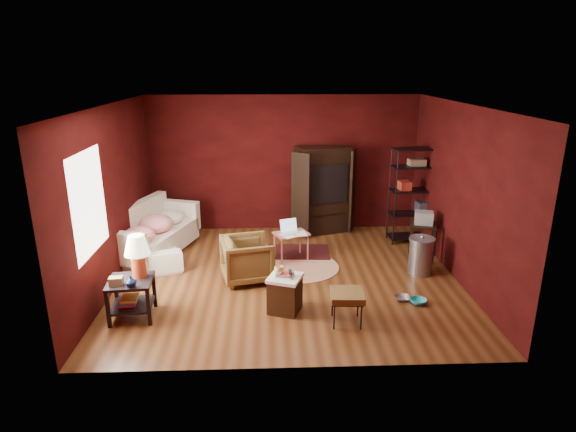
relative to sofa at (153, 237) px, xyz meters
name	(u,v)px	position (x,y,z in m)	size (l,w,h in m)	color
room	(286,196)	(2.39, -1.01, 1.02)	(5.54, 5.04, 2.84)	brown
sofa	(153,237)	(0.00, 0.00, 0.00)	(1.94, 0.57, 0.76)	white
armchair	(247,257)	(1.75, -1.07, 0.02)	(0.77, 0.72, 0.79)	black
pet_bowl_steel	(402,293)	(4.10, -1.88, -0.26)	(0.23, 0.06, 0.23)	#AFB1B6
pet_bowl_turquoise	(419,296)	(4.30, -2.01, -0.26)	(0.24, 0.08, 0.24)	#29B3C1
vase	(131,282)	(0.27, -2.42, 0.25)	(0.15, 0.15, 0.15)	#0B1839
mug	(279,269)	(2.25, -2.16, 0.28)	(0.13, 0.10, 0.13)	#FFE57C
side_table	(134,269)	(0.25, -2.16, 0.32)	(0.64, 0.64, 1.17)	black
sofa_cushions	(151,233)	(-0.04, 0.03, 0.05)	(1.43, 2.26, 0.89)	white
hamper	(285,293)	(2.33, -2.14, -0.10)	(0.56, 0.56, 0.62)	#40200E
footstool	(347,296)	(3.15, -2.50, 0.02)	(0.47, 0.47, 0.46)	black
rug_round	(301,267)	(2.66, -0.60, -0.37)	(1.51, 1.51, 0.01)	beige
rug_oriental	(298,252)	(2.65, 0.08, -0.36)	(1.20, 0.83, 0.01)	#511516
laptop_desk	(291,236)	(2.50, -0.23, 0.07)	(0.69, 0.60, 0.72)	#DD7265
tv_armoire	(323,188)	(3.22, 1.25, 0.55)	(1.36, 0.98, 1.79)	black
wire_shelving	(415,191)	(4.95, 0.62, 0.65)	(0.94, 0.47, 1.87)	black
small_stand	(423,224)	(4.86, -0.30, 0.29)	(0.55, 0.55, 0.89)	black
trash_can	(421,255)	(4.65, -0.93, -0.06)	(0.55, 0.55, 0.68)	#9D9CA3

